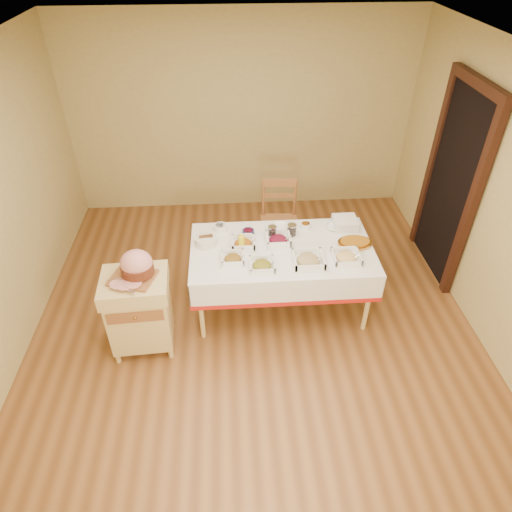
# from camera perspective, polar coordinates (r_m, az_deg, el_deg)

# --- Properties ---
(room_shell) EXTENTS (5.00, 5.00, 5.00)m
(room_shell) POSITION_cam_1_polar(r_m,az_deg,el_deg) (3.97, -0.29, 4.56)
(room_shell) COLOR brown
(room_shell) RESTS_ON ground
(doorway) EXTENTS (0.09, 1.10, 2.20)m
(doorway) POSITION_cam_1_polar(r_m,az_deg,el_deg) (5.40, 23.34, 8.52)
(doorway) COLOR black
(doorway) RESTS_ON ground
(dining_table) EXTENTS (1.82, 1.02, 0.76)m
(dining_table) POSITION_cam_1_polar(r_m,az_deg,el_deg) (4.64, 3.19, -0.61)
(dining_table) COLOR #E3C77D
(dining_table) RESTS_ON ground
(butcher_cart) EXTENTS (0.62, 0.53, 0.84)m
(butcher_cart) POSITION_cam_1_polar(r_m,az_deg,el_deg) (4.42, -14.39, -6.40)
(butcher_cart) COLOR #E3C77D
(butcher_cart) RESTS_ON ground
(dining_chair) EXTENTS (0.46, 0.44, 0.97)m
(dining_chair) POSITION_cam_1_polar(r_m,az_deg,el_deg) (5.44, 2.91, 4.45)
(dining_chair) COLOR #965D31
(dining_chair) RESTS_ON ground
(ham_on_board) EXTENTS (0.40, 0.38, 0.27)m
(ham_on_board) POSITION_cam_1_polar(r_m,az_deg,el_deg) (4.13, -14.77, -1.27)
(ham_on_board) COLOR #965D31
(ham_on_board) RESTS_ON butcher_cart
(serving_dish_a) EXTENTS (0.22, 0.21, 0.09)m
(serving_dish_a) POSITION_cam_1_polar(r_m,az_deg,el_deg) (4.36, -2.92, -0.31)
(serving_dish_a) COLOR white
(serving_dish_a) RESTS_ON dining_table
(serving_dish_b) EXTENTS (0.23, 0.23, 0.10)m
(serving_dish_b) POSITION_cam_1_polar(r_m,az_deg,el_deg) (4.27, 0.76, -1.13)
(serving_dish_b) COLOR white
(serving_dish_b) RESTS_ON dining_table
(serving_dish_c) EXTENTS (0.29, 0.29, 0.12)m
(serving_dish_c) POSITION_cam_1_polar(r_m,az_deg,el_deg) (4.35, 6.57, -0.51)
(serving_dish_c) COLOR white
(serving_dish_c) RESTS_ON dining_table
(serving_dish_d) EXTENTS (0.26, 0.26, 0.10)m
(serving_dish_d) POSITION_cam_1_polar(r_m,az_deg,el_deg) (4.46, 11.23, -0.11)
(serving_dish_d) COLOR white
(serving_dish_d) RESTS_ON dining_table
(serving_dish_e) EXTENTS (0.24, 0.23, 0.11)m
(serving_dish_e) POSITION_cam_1_polar(r_m,az_deg,el_deg) (4.55, -1.61, 1.64)
(serving_dish_e) COLOR white
(serving_dish_e) RESTS_ON dining_table
(serving_dish_f) EXTENTS (0.26, 0.25, 0.12)m
(serving_dish_f) POSITION_cam_1_polar(r_m,az_deg,el_deg) (4.60, 2.80, 2.07)
(serving_dish_f) COLOR white
(serving_dish_f) RESTS_ON dining_table
(small_bowl_left) EXTENTS (0.13, 0.13, 0.06)m
(small_bowl_left) POSITION_cam_1_polar(r_m,az_deg,el_deg) (4.81, -4.46, 3.65)
(small_bowl_left) COLOR white
(small_bowl_left) RESTS_ON dining_table
(small_bowl_mid) EXTENTS (0.12, 0.12, 0.05)m
(small_bowl_mid) POSITION_cam_1_polar(r_m,az_deg,el_deg) (4.72, -0.98, 3.02)
(small_bowl_mid) COLOR navy
(small_bowl_mid) RESTS_ON dining_table
(small_bowl_right) EXTENTS (0.11, 0.11, 0.06)m
(small_bowl_right) POSITION_cam_1_polar(r_m,az_deg,el_deg) (4.85, 6.22, 3.84)
(small_bowl_right) COLOR white
(small_bowl_right) RESTS_ON dining_table
(bowl_white_imported) EXTENTS (0.17, 0.17, 0.04)m
(bowl_white_imported) POSITION_cam_1_polar(r_m,az_deg,el_deg) (4.83, 3.06, 3.70)
(bowl_white_imported) COLOR white
(bowl_white_imported) RESTS_ON dining_table
(bowl_small_imported) EXTENTS (0.19, 0.19, 0.05)m
(bowl_small_imported) POSITION_cam_1_polar(r_m,az_deg,el_deg) (4.87, 9.62, 3.57)
(bowl_small_imported) COLOR white
(bowl_small_imported) RESTS_ON dining_table
(preserve_jar_left) EXTENTS (0.09, 0.09, 0.11)m
(preserve_jar_left) POSITION_cam_1_polar(r_m,az_deg,el_deg) (4.69, 2.03, 3.05)
(preserve_jar_left) COLOR silver
(preserve_jar_left) RESTS_ON dining_table
(preserve_jar_right) EXTENTS (0.10, 0.10, 0.12)m
(preserve_jar_right) POSITION_cam_1_polar(r_m,az_deg,el_deg) (4.71, 4.50, 3.22)
(preserve_jar_right) COLOR silver
(preserve_jar_right) RESTS_ON dining_table
(mustard_bottle) EXTENTS (0.06, 0.06, 0.19)m
(mustard_bottle) POSITION_cam_1_polar(r_m,az_deg,el_deg) (4.47, -1.83, 1.71)
(mustard_bottle) COLOR yellow
(mustard_bottle) RESTS_ON dining_table
(bread_basket) EXTENTS (0.23, 0.23, 0.10)m
(bread_basket) POSITION_cam_1_polar(r_m,az_deg,el_deg) (4.60, -6.25, 1.94)
(bread_basket) COLOR white
(bread_basket) RESTS_ON dining_table
(plate_stack) EXTENTS (0.24, 0.24, 0.10)m
(plate_stack) POSITION_cam_1_polar(r_m,az_deg,el_deg) (4.91, 11.05, 4.08)
(plate_stack) COLOR white
(plate_stack) RESTS_ON dining_table
(brass_platter) EXTENTS (0.34, 0.25, 0.05)m
(brass_platter) POSITION_cam_1_polar(r_m,az_deg,el_deg) (4.69, 12.25, 1.65)
(brass_platter) COLOR #B37F32
(brass_platter) RESTS_ON dining_table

